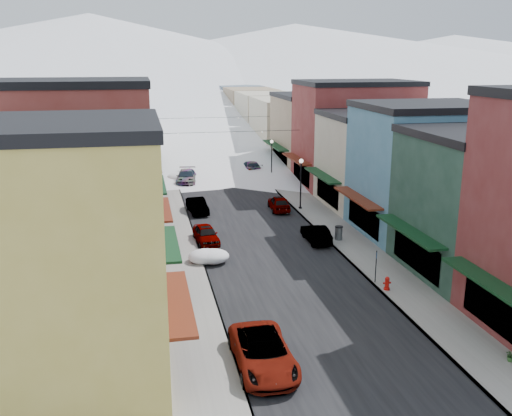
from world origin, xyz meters
name	(u,v)px	position (x,y,z in m)	size (l,w,h in m)	color
ground	(366,394)	(0.00, 0.00, 0.00)	(600.00, 600.00, 0.00)	gray
road	(205,158)	(0.00, 60.00, 0.01)	(10.00, 160.00, 0.01)	black
sidewalk_left	(158,159)	(-6.60, 60.00, 0.07)	(3.20, 160.00, 0.15)	gray
sidewalk_right	(251,156)	(6.60, 60.00, 0.07)	(3.20, 160.00, 0.15)	gray
curb_left	(169,159)	(-5.05, 60.00, 0.07)	(0.10, 160.00, 0.15)	slate
curb_right	(240,156)	(5.05, 60.00, 0.07)	(0.10, 160.00, 0.15)	slate
bldg_l_yellow	(43,257)	(-13.19, 4.00, 5.76)	(11.30, 8.70, 11.50)	#B39F42
bldg_l_cream	(68,224)	(-13.19, 12.50, 4.76)	(11.30, 8.20, 9.50)	beige
bldg_l_brick_near	(71,171)	(-13.69, 20.50, 6.26)	(12.30, 8.20, 12.50)	maroon
bldg_l_grayblue	(90,172)	(-13.19, 29.00, 4.51)	(11.30, 9.20, 9.00)	slate
bldg_l_brick_far	(86,145)	(-14.19, 38.00, 5.51)	(13.30, 9.20, 11.00)	maroon
bldg_l_tan	(103,136)	(-13.19, 48.00, 5.01)	(11.30, 11.20, 10.00)	tan
bldg_r_green	(490,203)	(13.19, 12.00, 4.76)	(11.30, 9.20, 9.50)	#1B382C
bldg_r_blue	(424,169)	(13.19, 21.00, 5.26)	(11.30, 9.20, 10.50)	teal
bldg_r_cream	(383,159)	(13.69, 30.00, 4.51)	(12.30, 9.20, 9.00)	#BFB69A
bldg_r_brick_far	(355,134)	(14.19, 39.00, 5.76)	(13.30, 9.20, 11.50)	maroon
bldg_r_tan	(318,132)	(13.19, 49.00, 4.76)	(11.30, 11.20, 9.50)	#947D61
distant_blocks	(190,114)	(0.00, 83.00, 4.00)	(34.00, 55.00, 8.00)	gray
mountain_ridge	(114,56)	(-19.47, 277.18, 14.36)	(670.00, 340.00, 34.00)	silver
overhead_cables	(216,124)	(0.00, 47.50, 6.20)	(16.40, 15.04, 0.04)	black
car_white_suv	(263,353)	(-3.85, 3.00, 0.78)	(2.57, 5.58, 1.55)	white
car_silver_sedan	(206,234)	(-4.30, 21.83, 0.68)	(1.60, 3.98, 1.36)	#94979C
car_dark_hatch	(197,206)	(-4.07, 30.64, 0.67)	(1.42, 4.09, 1.35)	black
car_silver_wagon	(186,177)	(-4.01, 43.43, 0.77)	(2.17, 5.34, 1.55)	#9DA0A5
car_green_sedan	(316,234)	(4.09, 20.31, 0.67)	(1.42, 4.08, 1.34)	black
car_gray_suv	(279,203)	(3.50, 30.02, 0.70)	(1.66, 4.13, 1.41)	gray
car_black_sedan	(251,167)	(4.30, 48.08, 0.74)	(2.07, 5.10, 1.48)	black
car_lane_silver	(207,165)	(-0.86, 50.44, 0.75)	(1.76, 4.37, 1.49)	gray
car_lane_white	(208,142)	(1.74, 70.92, 0.72)	(2.40, 5.21, 1.45)	white
fire_hydrant	(387,284)	(5.43, 10.10, 0.53)	(0.49, 0.37, 0.84)	#B90F09
parking_sign	(376,264)	(5.20, 11.34, 1.38)	(0.10, 0.28, 2.11)	black
trash_can	(339,233)	(5.87, 20.11, 0.69)	(0.63, 0.63, 1.07)	#595B5E
streetlamp_near	(301,177)	(5.53, 29.87, 3.11)	(0.39, 0.39, 4.70)	black
streetlamp_far	(272,154)	(5.97, 43.82, 2.99)	(0.37, 0.37, 4.50)	black
planter_near	(511,356)	(7.59, 1.00, 0.44)	(0.52, 0.45, 0.57)	#2D5928
snow_pile_near	(205,256)	(-4.88, 17.43, 0.47)	(2.33, 2.64, 0.99)	white
snow_pile_mid	(213,256)	(-4.36, 17.33, 0.47)	(2.32, 2.63, 0.98)	white
snow_pile_far	(178,178)	(-4.88, 44.35, 0.54)	(2.68, 2.85, 1.14)	white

